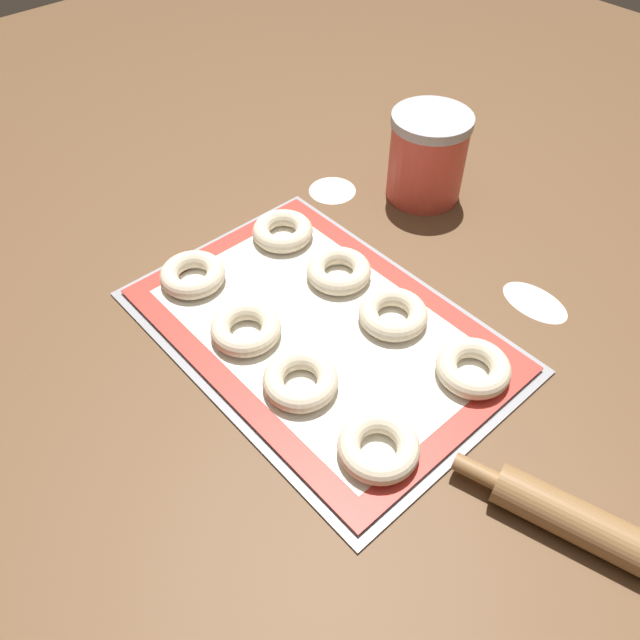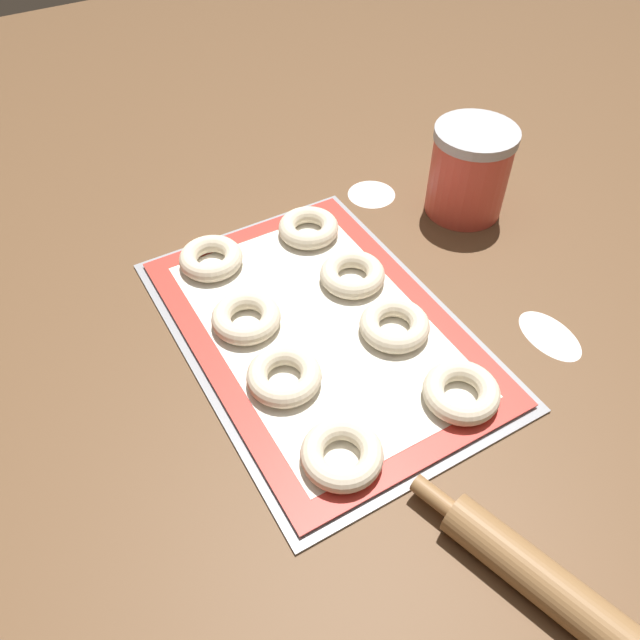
{
  "view_description": "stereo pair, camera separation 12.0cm",
  "coord_description": "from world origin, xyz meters",
  "px_view_note": "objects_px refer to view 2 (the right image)",
  "views": [
    {
      "loc": [
        0.42,
        -0.38,
        0.65
      ],
      "look_at": [
        -0.02,
        0.01,
        0.02
      ],
      "focal_mm": 35.0,
      "sensor_mm": 36.0,
      "label": 1
    },
    {
      "loc": [
        0.49,
        -0.28,
        0.65
      ],
      "look_at": [
        -0.02,
        0.01,
        0.02
      ],
      "focal_mm": 35.0,
      "sensor_mm": 36.0,
      "label": 2
    }
  ],
  "objects_px": {
    "bagel_back_mid_left": "(352,274)",
    "flour_canister": "(469,171)",
    "bagel_front_mid_left": "(246,318)",
    "bagel_front_far_right": "(342,454)",
    "bagel_front_far_left": "(211,258)",
    "baking_tray": "(320,330)",
    "bagel_back_far_left": "(308,228)",
    "bagel_front_mid_right": "(284,376)",
    "bagel_back_far_right": "(461,392)",
    "bagel_back_mid_right": "(394,325)"
  },
  "relations": [
    {
      "from": "bagel_back_mid_left",
      "to": "flour_canister",
      "type": "distance_m",
      "value": 0.28
    },
    {
      "from": "bagel_front_mid_left",
      "to": "bagel_back_mid_left",
      "type": "height_order",
      "value": "same"
    },
    {
      "from": "bagel_front_far_right",
      "to": "bagel_front_far_left",
      "type": "bearing_deg",
      "value": 179.23
    },
    {
      "from": "baking_tray",
      "to": "bagel_front_far_right",
      "type": "xyz_separation_m",
      "value": [
        0.19,
        -0.08,
        0.02
      ]
    },
    {
      "from": "bagel_front_mid_left",
      "to": "bagel_back_mid_left",
      "type": "distance_m",
      "value": 0.17
    },
    {
      "from": "bagel_front_far_right",
      "to": "bagel_back_far_left",
      "type": "relative_size",
      "value": 1.0
    },
    {
      "from": "bagel_front_mid_right",
      "to": "bagel_back_far_right",
      "type": "xyz_separation_m",
      "value": [
        0.13,
        0.18,
        0.0
      ]
    },
    {
      "from": "bagel_back_far_right",
      "to": "bagel_front_far_right",
      "type": "bearing_deg",
      "value": -89.75
    },
    {
      "from": "bagel_back_far_left",
      "to": "flour_canister",
      "type": "xyz_separation_m",
      "value": [
        0.06,
        0.27,
        0.05
      ]
    },
    {
      "from": "bagel_back_far_left",
      "to": "bagel_front_far_left",
      "type": "bearing_deg",
      "value": -93.52
    },
    {
      "from": "baking_tray",
      "to": "flour_canister",
      "type": "xyz_separation_m",
      "value": [
        -0.12,
        0.35,
        0.07
      ]
    },
    {
      "from": "bagel_front_far_left",
      "to": "bagel_back_far_left",
      "type": "xyz_separation_m",
      "value": [
        0.01,
        0.16,
        0.0
      ]
    },
    {
      "from": "bagel_front_mid_right",
      "to": "bagel_back_far_left",
      "type": "height_order",
      "value": "same"
    },
    {
      "from": "bagel_front_far_left",
      "to": "flour_canister",
      "type": "relative_size",
      "value": 0.64
    },
    {
      "from": "bagel_front_far_left",
      "to": "bagel_back_far_right",
      "type": "distance_m",
      "value": 0.42
    },
    {
      "from": "bagel_back_far_left",
      "to": "bagel_back_mid_right",
      "type": "distance_m",
      "value": 0.24
    },
    {
      "from": "bagel_front_far_left",
      "to": "bagel_front_far_right",
      "type": "relative_size",
      "value": 1.0
    },
    {
      "from": "bagel_front_mid_left",
      "to": "bagel_back_far_right",
      "type": "bearing_deg",
      "value": 35.22
    },
    {
      "from": "bagel_front_far_left",
      "to": "bagel_front_mid_left",
      "type": "distance_m",
      "value": 0.14
    },
    {
      "from": "bagel_front_far_right",
      "to": "bagel_back_mid_left",
      "type": "height_order",
      "value": "same"
    },
    {
      "from": "bagel_front_mid_right",
      "to": "bagel_back_mid_left",
      "type": "height_order",
      "value": "same"
    },
    {
      "from": "bagel_front_mid_right",
      "to": "bagel_back_far_right",
      "type": "bearing_deg",
      "value": 53.3
    },
    {
      "from": "bagel_front_far_left",
      "to": "flour_canister",
      "type": "xyz_separation_m",
      "value": [
        0.07,
        0.43,
        0.05
      ]
    },
    {
      "from": "bagel_back_far_right",
      "to": "flour_canister",
      "type": "relative_size",
      "value": 0.64
    },
    {
      "from": "bagel_front_far_right",
      "to": "flour_canister",
      "type": "height_order",
      "value": "flour_canister"
    },
    {
      "from": "bagel_front_far_right",
      "to": "flour_canister",
      "type": "relative_size",
      "value": 0.64
    },
    {
      "from": "flour_canister",
      "to": "bagel_front_far_right",
      "type": "bearing_deg",
      "value": -53.85
    },
    {
      "from": "bagel_front_far_right",
      "to": "bagel_back_far_right",
      "type": "bearing_deg",
      "value": 90.25
    },
    {
      "from": "bagel_front_mid_left",
      "to": "bagel_front_far_right",
      "type": "distance_m",
      "value": 0.25
    },
    {
      "from": "bagel_back_mid_right",
      "to": "flour_canister",
      "type": "xyz_separation_m",
      "value": [
        -0.18,
        0.27,
        0.05
      ]
    },
    {
      "from": "baking_tray",
      "to": "bagel_back_far_left",
      "type": "height_order",
      "value": "bagel_back_far_left"
    },
    {
      "from": "baking_tray",
      "to": "bagel_front_mid_left",
      "type": "xyz_separation_m",
      "value": [
        -0.05,
        -0.09,
        0.02
      ]
    },
    {
      "from": "bagel_front_mid_right",
      "to": "baking_tray",
      "type": "bearing_deg",
      "value": 124.82
    },
    {
      "from": "bagel_front_far_right",
      "to": "bagel_back_far_left",
      "type": "height_order",
      "value": "same"
    },
    {
      "from": "baking_tray",
      "to": "flour_canister",
      "type": "height_order",
      "value": "flour_canister"
    },
    {
      "from": "bagel_front_mid_right",
      "to": "bagel_front_far_right",
      "type": "height_order",
      "value": "same"
    },
    {
      "from": "baking_tray",
      "to": "bagel_back_mid_left",
      "type": "distance_m",
      "value": 0.11
    },
    {
      "from": "baking_tray",
      "to": "bagel_back_mid_left",
      "type": "bearing_deg",
      "value": 122.56
    },
    {
      "from": "flour_canister",
      "to": "bagel_front_mid_left",
      "type": "bearing_deg",
      "value": -81.0
    },
    {
      "from": "bagel_back_mid_left",
      "to": "bagel_back_mid_right",
      "type": "xyz_separation_m",
      "value": [
        0.11,
        -0.0,
        0.0
      ]
    },
    {
      "from": "bagel_front_far_left",
      "to": "bagel_front_mid_left",
      "type": "height_order",
      "value": "same"
    },
    {
      "from": "baking_tray",
      "to": "bagel_front_far_right",
      "type": "bearing_deg",
      "value": -23.31
    },
    {
      "from": "bagel_front_mid_left",
      "to": "bagel_back_mid_left",
      "type": "xyz_separation_m",
      "value": [
        -0.0,
        0.17,
        0.0
      ]
    },
    {
      "from": "bagel_back_mid_right",
      "to": "bagel_front_far_left",
      "type": "bearing_deg",
      "value": -147.41
    },
    {
      "from": "bagel_front_far_right",
      "to": "bagel_front_mid_left",
      "type": "bearing_deg",
      "value": -179.56
    },
    {
      "from": "bagel_front_far_left",
      "to": "bagel_back_mid_left",
      "type": "xyz_separation_m",
      "value": [
        0.14,
        0.17,
        0.0
      ]
    },
    {
      "from": "bagel_back_far_right",
      "to": "bagel_back_far_left",
      "type": "bearing_deg",
      "value": -179.27
    },
    {
      "from": "bagel_front_mid_left",
      "to": "flour_canister",
      "type": "distance_m",
      "value": 0.45
    },
    {
      "from": "baking_tray",
      "to": "bagel_back_far_left",
      "type": "bearing_deg",
      "value": 155.13
    },
    {
      "from": "bagel_front_far_left",
      "to": "flour_canister",
      "type": "distance_m",
      "value": 0.44
    }
  ]
}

